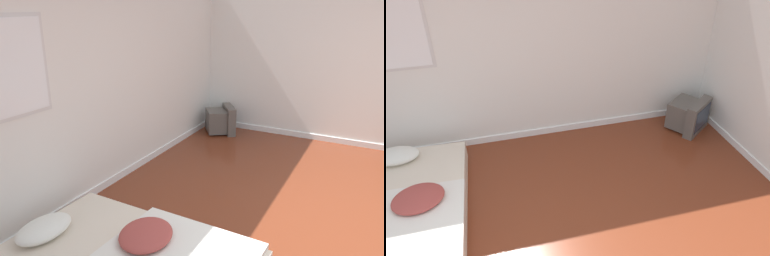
# 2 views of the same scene
# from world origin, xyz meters

# --- Properties ---
(ground_plane) EXTENTS (20.00, 20.00, 0.00)m
(ground_plane) POSITION_xyz_m (0.00, 0.00, 0.00)
(ground_plane) COLOR maroon
(wall_back) EXTENTS (8.29, 0.08, 2.60)m
(wall_back) POSITION_xyz_m (-0.01, 2.86, 1.29)
(wall_back) COLOR white
(wall_back) RESTS_ON ground_plane
(crt_tv) EXTENTS (0.65, 0.64, 0.47)m
(crt_tv) POSITION_xyz_m (2.54, 2.42, 0.22)
(crt_tv) COLOR #56514C
(crt_tv) RESTS_ON ground_plane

